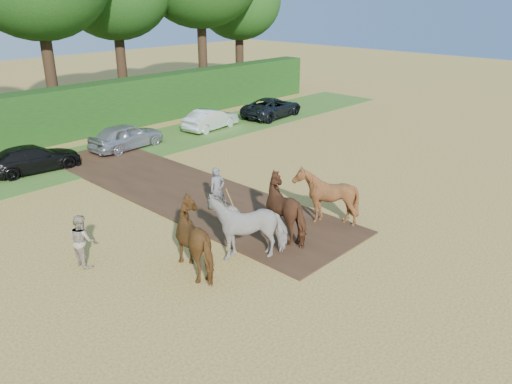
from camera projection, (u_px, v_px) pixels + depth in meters
ground at (278, 256)px, 16.42m from camera, size 120.00×120.00×0.00m
earth_strip at (181, 190)px, 21.90m from camera, size 4.50×17.00×0.05m
grass_verge at (72, 163)px, 25.37m from camera, size 50.00×5.00×0.03m
hedgerow at (28, 120)px, 27.71m from camera, size 46.00×1.60×3.00m
spectator_near at (82, 240)px, 15.58m from camera, size 0.68×0.86×1.71m
plough_team at (268, 215)px, 16.89m from camera, size 7.36×5.14×2.14m
parked_cars at (89, 147)px, 25.66m from camera, size 35.04×3.19×1.45m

